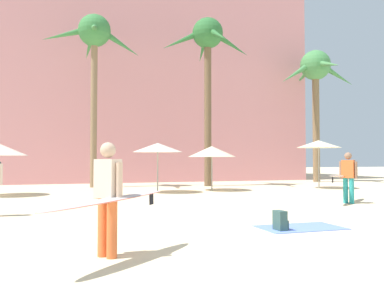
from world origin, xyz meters
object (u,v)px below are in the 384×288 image
at_px(cafe_umbrella_3, 319,144).
at_px(person_far_left, 346,176).
at_px(palm_tree_center, 94,42).
at_px(backpack, 280,221).
at_px(person_mid_center, 108,196).
at_px(cafe_umbrella_1, 158,148).
at_px(beach_towel, 300,227).
at_px(palm_tree_far_left, 208,48).
at_px(cafe_umbrella_2, 212,152).
at_px(palm_tree_left, 316,74).

distance_m(cafe_umbrella_3, person_far_left, 7.27).
bearing_deg(cafe_umbrella_3, palm_tree_center, 159.19).
distance_m(palm_tree_center, backpack, 16.78).
bearing_deg(person_mid_center, cafe_umbrella_1, -142.90).
bearing_deg(beach_towel, backpack, -161.43).
distance_m(beach_towel, person_mid_center, 4.67).
bearing_deg(beach_towel, palm_tree_far_left, 78.79).
bearing_deg(cafe_umbrella_2, beach_towel, -99.70).
xyz_separation_m(cafe_umbrella_2, beach_towel, (-1.81, -10.61, -1.85)).
relative_size(palm_tree_center, beach_towel, 5.11).
xyz_separation_m(cafe_umbrella_2, backpack, (-2.42, -10.81, -1.66)).
height_order(palm_tree_far_left, palm_tree_center, palm_tree_far_left).
bearing_deg(cafe_umbrella_2, palm_tree_far_left, 73.77).
height_order(cafe_umbrella_2, backpack, cafe_umbrella_2).
xyz_separation_m(cafe_umbrella_1, cafe_umbrella_3, (8.47, 0.14, 0.26)).
bearing_deg(person_far_left, cafe_umbrella_3, 27.52).
height_order(cafe_umbrella_3, beach_towel, cafe_umbrella_3).
relative_size(cafe_umbrella_1, beach_towel, 1.25).
relative_size(palm_tree_left, backpack, 20.84).
xyz_separation_m(cafe_umbrella_3, backpack, (-8.14, -10.51, -2.07)).
height_order(palm_tree_far_left, cafe_umbrella_1, palm_tree_far_left).
distance_m(cafe_umbrella_1, person_mid_center, 12.27).
xyz_separation_m(palm_tree_left, palm_tree_center, (-14.48, -1.11, 0.63)).
bearing_deg(palm_tree_center, person_mid_center, -92.90).
height_order(palm_tree_center, backpack, palm_tree_center).
bearing_deg(beach_towel, palm_tree_left, 54.82).
distance_m(person_mid_center, person_far_left, 10.20).
xyz_separation_m(cafe_umbrella_2, person_mid_center, (-6.11, -12.20, -0.92)).
xyz_separation_m(palm_tree_center, beach_towel, (3.48, -14.50, -7.76)).
xyz_separation_m(palm_tree_center, person_far_left, (7.74, -10.54, -6.84)).
xyz_separation_m(cafe_umbrella_3, person_far_left, (-3.27, -6.35, -1.34)).
height_order(palm_tree_center, cafe_umbrella_3, palm_tree_center).
height_order(cafe_umbrella_3, person_mid_center, cafe_umbrella_3).
bearing_deg(palm_tree_center, palm_tree_far_left, -7.21).
bearing_deg(beach_towel, palm_tree_center, 103.49).
height_order(backpack, person_far_left, person_far_left).
xyz_separation_m(cafe_umbrella_1, person_far_left, (5.20, -6.21, -1.08)).
bearing_deg(palm_tree_left, beach_towel, -125.18).
bearing_deg(cafe_umbrella_3, beach_towel, -126.17).
xyz_separation_m(palm_tree_left, cafe_umbrella_2, (-9.19, -5.00, -5.27)).
relative_size(cafe_umbrella_3, person_far_left, 0.96).
height_order(cafe_umbrella_2, person_far_left, cafe_umbrella_2).
bearing_deg(backpack, palm_tree_center, 97.33).
xyz_separation_m(cafe_umbrella_1, person_mid_center, (-3.36, -11.75, -1.07)).
relative_size(palm_tree_far_left, palm_tree_left, 1.08).
bearing_deg(palm_tree_center, beach_towel, -76.51).
bearing_deg(palm_tree_far_left, palm_tree_center, 172.79).
xyz_separation_m(palm_tree_center, cafe_umbrella_2, (5.29, -3.88, -5.91)).
relative_size(cafe_umbrella_1, cafe_umbrella_3, 0.92).
height_order(cafe_umbrella_1, cafe_umbrella_2, cafe_umbrella_1).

